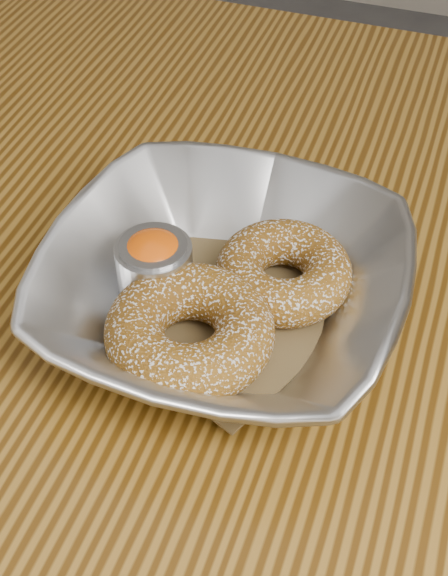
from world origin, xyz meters
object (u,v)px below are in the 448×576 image
(table, at_px, (260,361))
(ramekin, at_px, (154,267))
(donut_front, at_px, (190,331))
(serving_bowl, at_px, (224,288))
(donut_back, at_px, (284,272))

(table, bearing_deg, ramekin, -141.70)
(table, xyz_separation_m, donut_front, (-0.02, -0.09, 0.13))
(serving_bowl, height_order, donut_front, serving_bowl)
(table, relative_size, donut_front, 11.03)
(donut_back, height_order, ramekin, ramekin)
(donut_front, distance_m, ramekin, 0.06)
(serving_bowl, bearing_deg, donut_back, 44.05)
(donut_back, relative_size, ramekin, 1.80)
(serving_bowl, bearing_deg, donut_front, -100.84)
(donut_front, bearing_deg, serving_bowl, 79.16)
(donut_back, distance_m, ramekin, 0.09)
(donut_front, bearing_deg, table, 76.51)
(donut_front, xyz_separation_m, ramekin, (-0.04, 0.04, 0.01))
(table, relative_size, ramekin, 22.96)
(donut_front, bearing_deg, ramekin, 134.35)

